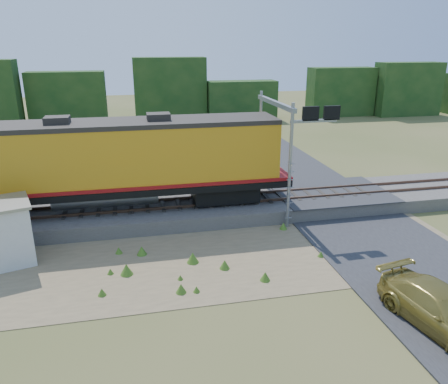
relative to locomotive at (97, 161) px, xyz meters
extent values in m
plane|color=#475123|center=(7.05, -6.00, -3.63)|extent=(140.00, 140.00, 0.00)
cube|color=slate|center=(7.05, 0.00, -3.23)|extent=(70.00, 5.00, 0.80)
cube|color=brown|center=(7.05, -0.72, -2.75)|extent=(70.00, 0.10, 0.16)
cube|color=brown|center=(7.05, 0.72, -2.75)|extent=(70.00, 0.10, 0.16)
cube|color=#8C7754|center=(5.05, -5.50, -3.61)|extent=(26.00, 8.00, 0.03)
cube|color=#38383A|center=(14.05, 0.00, -2.80)|extent=(7.00, 5.20, 0.06)
cube|color=#38383A|center=(14.05, 16.00, -3.59)|extent=(7.00, 24.00, 0.08)
cube|color=#153814|center=(7.05, 32.00, -0.38)|extent=(36.00, 3.00, 6.50)
cube|color=#153814|center=(47.05, 32.00, -0.63)|extent=(50.00, 3.00, 6.00)
cube|color=black|center=(7.12, 0.00, -2.20)|extent=(3.77, 2.41, 0.94)
cube|color=black|center=(0.31, 0.00, -1.54)|extent=(20.97, 3.15, 0.38)
cylinder|color=gray|center=(0.31, 0.00, -2.04)|extent=(5.77, 1.26, 1.26)
cube|color=#C88817|center=(0.31, 0.00, 0.28)|extent=(19.40, 3.04, 3.25)
cube|color=maroon|center=(0.31, 0.00, -1.22)|extent=(20.97, 3.20, 0.19)
cube|color=#28231E|center=(0.31, 0.00, 2.03)|extent=(19.40, 3.09, 0.25)
cube|color=#28231E|center=(-1.79, 0.00, 2.27)|extent=(1.26, 1.05, 0.47)
cube|color=#28231E|center=(3.45, 0.00, 2.27)|extent=(1.26, 1.05, 0.47)
cube|color=silver|center=(-4.11, -3.93, -2.21)|extent=(2.83, 2.83, 2.84)
cylinder|color=gray|center=(10.11, -2.80, -0.19)|extent=(0.18, 0.18, 6.88)
cylinder|color=gray|center=(10.11, 2.80, -0.19)|extent=(0.18, 0.18, 6.88)
cube|color=gray|center=(10.11, 0.00, 2.86)|extent=(0.25, 6.20, 0.25)
cube|color=gray|center=(11.29, -2.80, 2.27)|extent=(2.56, 0.15, 0.15)
cube|color=black|center=(11.09, -2.80, 2.66)|extent=(0.88, 0.15, 0.74)
cube|color=black|center=(12.27, -2.80, 2.66)|extent=(0.88, 0.15, 0.74)
imported|color=#9F8B3A|center=(12.39, -12.60, -2.88)|extent=(3.02, 5.44, 1.49)
camera|label=1|loc=(1.96, -23.99, 6.20)|focal=35.00mm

